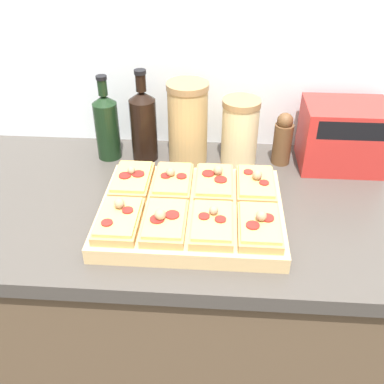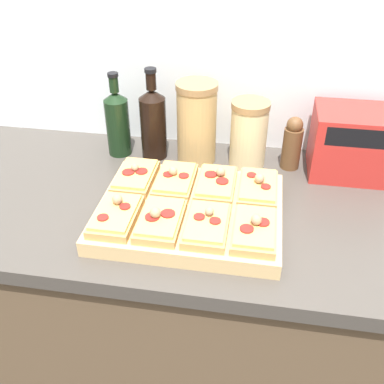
{
  "view_description": "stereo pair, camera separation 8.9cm",
  "coord_description": "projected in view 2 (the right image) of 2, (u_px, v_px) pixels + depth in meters",
  "views": [
    {
      "loc": [
        0.09,
        -0.65,
        1.62
      ],
      "look_at": [
        0.03,
        0.27,
        0.99
      ],
      "focal_mm": 42.0,
      "sensor_mm": 36.0,
      "label": 1
    },
    {
      "loc": [
        0.18,
        -0.64,
        1.62
      ],
      "look_at": [
        0.03,
        0.27,
        0.99
      ],
      "focal_mm": 42.0,
      "sensor_mm": 36.0,
      "label": 2
    }
  ],
  "objects": [
    {
      "name": "cutting_board",
      "position": [
        190.0,
        212.0,
        1.11
      ],
      "size": [
        0.45,
        0.36,
        0.04
      ],
      "primitive_type": "cube",
      "color": "tan",
      "rests_on": "kitchen_counter"
    },
    {
      "name": "pepper_mill",
      "position": [
        292.0,
        143.0,
        1.28
      ],
      "size": [
        0.05,
        0.05,
        0.16
      ],
      "color": "brown",
      "rests_on": "kitchen_counter"
    },
    {
      "name": "grain_jar_tall",
      "position": [
        198.0,
        123.0,
        1.3
      ],
      "size": [
        0.12,
        0.12,
        0.24
      ],
      "color": "tan",
      "rests_on": "kitchen_counter"
    },
    {
      "name": "kitchen_counter",
      "position": [
        185.0,
        315.0,
        1.46
      ],
      "size": [
        2.63,
        0.67,
        0.93
      ],
      "color": "brown",
      "rests_on": "ground_plane"
    },
    {
      "name": "pizza_slice_back_left",
      "position": [
        136.0,
        176.0,
        1.18
      ],
      "size": [
        0.1,
        0.16,
        0.05
      ],
      "color": "tan",
      "rests_on": "cutting_board"
    },
    {
      "name": "pizza_slice_front_left",
      "position": [
        116.0,
        215.0,
        1.04
      ],
      "size": [
        0.1,
        0.16,
        0.05
      ],
      "color": "tan",
      "rests_on": "cutting_board"
    },
    {
      "name": "olive_oil_bottle",
      "position": [
        118.0,
        122.0,
        1.34
      ],
      "size": [
        0.07,
        0.07,
        0.25
      ],
      "color": "black",
      "rests_on": "kitchen_counter"
    },
    {
      "name": "pizza_slice_back_midright",
      "position": [
        216.0,
        184.0,
        1.15
      ],
      "size": [
        0.1,
        0.16,
        0.05
      ],
      "color": "tan",
      "rests_on": "cutting_board"
    },
    {
      "name": "pizza_slice_front_right",
      "position": [
        254.0,
        230.0,
        1.0
      ],
      "size": [
        0.1,
        0.16,
        0.05
      ],
      "color": "tan",
      "rests_on": "cutting_board"
    },
    {
      "name": "pizza_slice_back_right",
      "position": [
        258.0,
        187.0,
        1.14
      ],
      "size": [
        0.1,
        0.16,
        0.05
      ],
      "color": "tan",
      "rests_on": "cutting_board"
    },
    {
      "name": "pizza_slice_back_midleft",
      "position": [
        175.0,
        180.0,
        1.17
      ],
      "size": [
        0.1,
        0.16,
        0.05
      ],
      "color": "tan",
      "rests_on": "cutting_board"
    },
    {
      "name": "pizza_slice_front_midleft",
      "position": [
        160.0,
        220.0,
        1.03
      ],
      "size": [
        0.1,
        0.16,
        0.05
      ],
      "color": "tan",
      "rests_on": "cutting_board"
    },
    {
      "name": "wine_bottle",
      "position": [
        153.0,
        122.0,
        1.32
      ],
      "size": [
        0.08,
        0.08,
        0.27
      ],
      "color": "black",
      "rests_on": "kitchen_counter"
    },
    {
      "name": "wall_back",
      "position": [
        205.0,
        39.0,
        1.3
      ],
      "size": [
        6.0,
        0.06,
        2.5
      ],
      "color": "silver",
      "rests_on": "ground_plane"
    },
    {
      "name": "grain_jar_short",
      "position": [
        249.0,
        134.0,
        1.29
      ],
      "size": [
        0.11,
        0.11,
        0.2
      ],
      "color": "beige",
      "rests_on": "kitchen_counter"
    },
    {
      "name": "toaster_oven",
      "position": [
        354.0,
        143.0,
        1.25
      ],
      "size": [
        0.26,
        0.17,
        0.19
      ],
      "color": "red",
      "rests_on": "kitchen_counter"
    },
    {
      "name": "pizza_slice_front_midright",
      "position": [
        207.0,
        225.0,
        1.01
      ],
      "size": [
        0.1,
        0.16,
        0.05
      ],
      "color": "tan",
      "rests_on": "cutting_board"
    }
  ]
}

